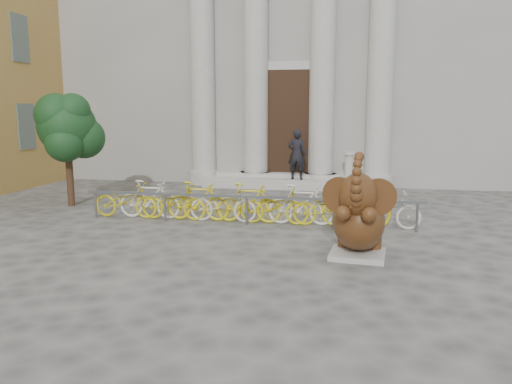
% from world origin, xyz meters
% --- Properties ---
extents(ground, '(80.00, 80.00, 0.00)m').
position_xyz_m(ground, '(0.00, 0.00, 0.00)').
color(ground, '#474442').
rests_on(ground, ground).
extents(classical_building, '(22.00, 10.70, 12.00)m').
position_xyz_m(classical_building, '(0.00, 14.93, 5.98)').
color(classical_building, gray).
rests_on(classical_building, ground).
extents(entrance_steps, '(6.00, 1.20, 0.36)m').
position_xyz_m(entrance_steps, '(0.00, 9.40, 0.18)').
color(entrance_steps, '#A8A59E').
rests_on(entrance_steps, ground).
extents(elephant_statue, '(1.37, 1.56, 2.05)m').
position_xyz_m(elephant_statue, '(2.47, 1.12, 0.75)').
color(elephant_statue, '#A8A59E').
rests_on(elephant_statue, ground).
extents(bike_rack, '(8.44, 0.53, 1.00)m').
position_xyz_m(bike_rack, '(-0.19, 3.65, 0.50)').
color(bike_rack, slate).
rests_on(bike_rack, ground).
extents(tree, '(1.88, 1.71, 3.26)m').
position_xyz_m(tree, '(-5.74, 4.81, 2.27)').
color(tree, '#332114').
rests_on(tree, ground).
extents(pedestrian, '(0.68, 0.48, 1.77)m').
position_xyz_m(pedestrian, '(0.41, 9.05, 1.24)').
color(pedestrian, black).
rests_on(pedestrian, entrance_steps).
extents(balustrade_post, '(0.41, 0.41, 1.00)m').
position_xyz_m(balustrade_post, '(2.21, 9.10, 0.82)').
color(balustrade_post, '#A8A59E').
rests_on(balustrade_post, entrance_steps).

